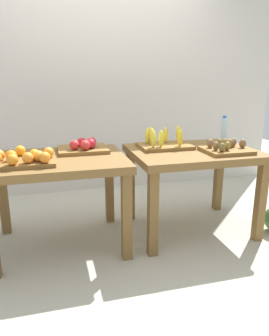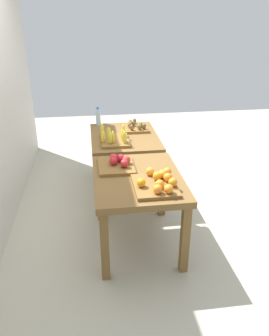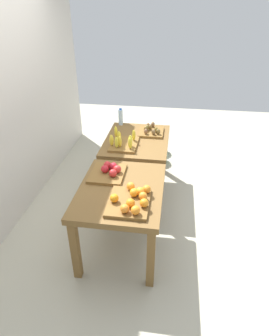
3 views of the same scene
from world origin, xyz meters
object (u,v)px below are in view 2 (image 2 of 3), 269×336
apple_bin (117,164)px  banana_crate (115,139)px  water_bottle (98,117)px  kiwi_bin (135,127)px  display_table_left (138,186)px  orange_bin (157,183)px  display_table_right (124,144)px  watermelon_pile (135,153)px

apple_bin → banana_crate: size_ratio=0.91×
water_bottle → kiwi_bin: bearing=-117.8°
banana_crate → water_bottle: size_ratio=1.84×
kiwi_bin → display_table_left: bearing=173.1°
display_table_left → water_bottle: water_bottle is taller
display_table_left → orange_bin: (-0.23, -0.14, 0.15)m
orange_bin → display_table_right: bearing=5.8°
watermelon_pile → display_table_left: bearing=172.7°
display_table_right → water_bottle: water_bottle is taller
orange_bin → apple_bin: size_ratio=1.10×
display_table_right → apple_bin: size_ratio=2.60×
orange_bin → watermelon_pile: (2.25, -0.12, -0.65)m
orange_bin → kiwi_bin: orange_bin is taller
orange_bin → kiwi_bin: 1.56m
orange_bin → water_bottle: (1.80, 0.43, 0.07)m
display_table_left → watermelon_pile: display_table_left is taller
banana_crate → kiwi_bin: 0.52m
watermelon_pile → orange_bin: bearing=176.9°
display_table_right → banana_crate: size_ratio=2.36×
orange_bin → water_bottle: water_bottle is taller
water_bottle → display_table_right: bearing=-147.1°
display_table_left → banana_crate: (0.90, 0.14, 0.15)m
orange_bin → apple_bin: bearing=33.8°
display_table_right → kiwi_bin: size_ratio=2.89×
banana_crate → apple_bin: bearing=177.6°
water_bottle → watermelon_pile: size_ratio=0.36×
display_table_right → orange_bin: size_ratio=2.36×
display_table_right → watermelon_pile: bearing=-15.9°
display_table_right → kiwi_bin: bearing=-37.4°
kiwi_bin → water_bottle: water_bottle is taller
display_table_left → watermelon_pile: bearing=-7.3°
display_table_left → kiwi_bin: 1.35m
display_table_right → water_bottle: size_ratio=4.35×
kiwi_bin → watermelon_pile: kiwi_bin is taller
apple_bin → kiwi_bin: size_ratio=1.11×
water_bottle → watermelon_pile: 1.01m
kiwi_bin → water_bottle: 0.52m
apple_bin → watermelon_pile: size_ratio=0.60×
orange_bin → water_bottle: bearing=13.4°
apple_bin → watermelon_pile: 1.96m
display_table_left → banana_crate: 0.93m
display_table_right → water_bottle: (0.45, 0.29, 0.22)m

